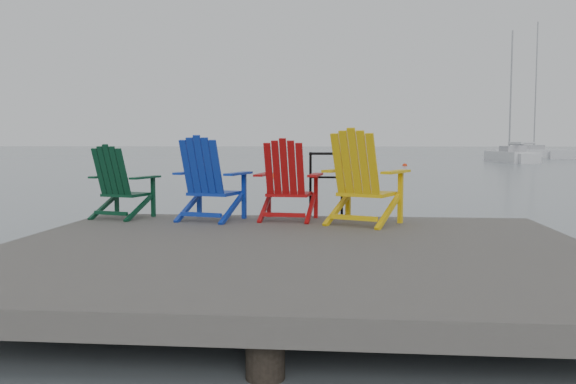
# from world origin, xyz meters

# --- Properties ---
(ground) EXTENTS (400.00, 400.00, 0.00)m
(ground) POSITION_xyz_m (0.00, 0.00, 0.00)
(ground) COLOR slate
(ground) RESTS_ON ground
(dock) EXTENTS (6.00, 5.00, 1.40)m
(dock) POSITION_xyz_m (0.00, 0.00, 0.35)
(dock) COLOR #2D2B28
(dock) RESTS_ON ground
(handrail) EXTENTS (0.48, 0.04, 0.90)m
(handrail) POSITION_xyz_m (0.25, 2.45, 1.04)
(handrail) COLOR black
(handrail) RESTS_ON dock
(chair_green) EXTENTS (0.91, 0.87, 0.98)m
(chair_green) POSITION_xyz_m (-2.54, 1.98, 0.99)
(chair_green) COLOR #09321E
(chair_green) RESTS_ON dock
(chair_blue) EXTENTS (1.01, 0.95, 1.09)m
(chair_blue) POSITION_xyz_m (-1.28, 1.86, 1.05)
(chair_blue) COLOR #0E2C9A
(chair_blue) RESTS_ON dock
(chair_red) EXTENTS (0.90, 0.84, 1.05)m
(chair_red) POSITION_xyz_m (-0.25, 1.96, 1.03)
(chair_red) COLOR #9A0B0C
(chair_red) RESTS_ON dock
(chair_yellow) EXTENTS (1.14, 1.10, 1.17)m
(chair_yellow) POSITION_xyz_m (0.73, 1.65, 1.09)
(chair_yellow) COLOR gold
(chair_yellow) RESTS_ON dock
(sailboat_near) EXTENTS (2.41, 7.52, 10.37)m
(sailboat_near) POSITION_xyz_m (13.29, 42.51, 0.36)
(sailboat_near) COLOR silver
(sailboat_near) RESTS_ON ground
(sailboat_mid) EXTENTS (8.99, 9.23, 13.88)m
(sailboat_mid) POSITION_xyz_m (19.35, 57.97, 0.35)
(sailboat_mid) COLOR silver
(sailboat_mid) RESTS_ON ground
(buoy_a) EXTENTS (0.41, 0.41, 0.41)m
(buoy_a) POSITION_xyz_m (-2.52, 20.00, 0.00)
(buoy_a) COLOR red
(buoy_a) RESTS_ON ground
(buoy_b) EXTENTS (0.40, 0.40, 0.40)m
(buoy_b) POSITION_xyz_m (-5.23, 17.46, 0.00)
(buoy_b) COLOR #CD4A0C
(buoy_b) RESTS_ON ground
(buoy_d) EXTENTS (0.32, 0.32, 0.32)m
(buoy_d) POSITION_xyz_m (4.36, 33.81, 0.00)
(buoy_d) COLOR red
(buoy_d) RESTS_ON ground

